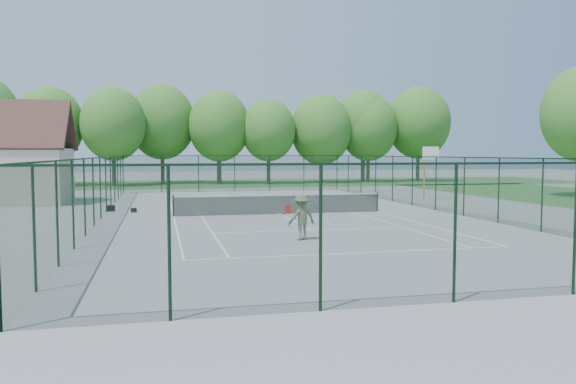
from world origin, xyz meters
name	(u,v)px	position (x,y,z in m)	size (l,w,h in m)	color
ground	(280,214)	(0.00, 0.00, 0.00)	(140.00, 140.00, 0.00)	gray
grass_far	(220,184)	(0.00, 30.00, 0.01)	(80.00, 16.00, 0.01)	#396F2F
court_lines	(280,214)	(0.00, 0.00, 0.00)	(11.05, 23.85, 0.01)	white
tennis_net	(280,203)	(0.00, 0.00, 0.58)	(11.08, 0.08, 1.10)	black
fence_enclosure	(280,184)	(0.00, 0.00, 1.56)	(18.05, 36.05, 3.02)	#1A3C21
utility_building	(0,154)	(-16.00, 10.00, 3.12)	(8.60, 6.27, 6.63)	beige
tree_line_far	(219,126)	(0.00, 30.00, 5.99)	(39.40, 6.40, 9.70)	#453426
basketball_goal	(428,162)	(12.04, 6.99, 2.57)	(1.20, 1.43, 3.65)	gold
sports_bag_a	(111,208)	(-8.81, 3.39, 0.17)	(0.43, 0.26, 0.34)	black
sports_bag_b	(134,210)	(-7.54, 2.51, 0.12)	(0.32, 0.19, 0.25)	black
tennis_player	(302,217)	(-1.06, -8.85, 0.85)	(2.09, 0.90, 1.70)	#5F6447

